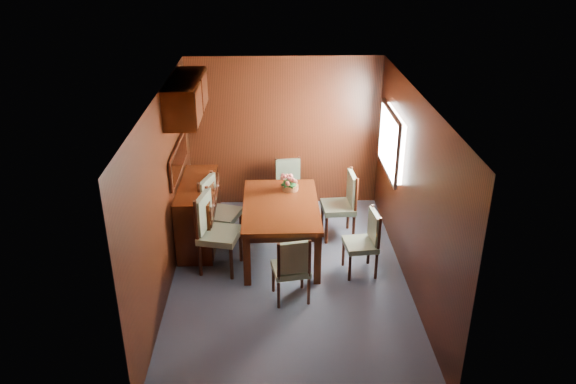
{
  "coord_description": "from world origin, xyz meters",
  "views": [
    {
      "loc": [
        -0.2,
        -6.12,
        4.08
      ],
      "look_at": [
        0.0,
        0.37,
        1.05
      ],
      "focal_mm": 35.0,
      "sensor_mm": 36.0,
      "label": 1
    }
  ],
  "objects_px": {
    "chair_right_near": "(366,239)",
    "flower_centerpiece": "(290,182)",
    "chair_left_near": "(213,228)",
    "sideboard": "(199,213)",
    "chair_head": "(292,266)",
    "dining_table": "(281,211)"
  },
  "relations": [
    {
      "from": "sideboard",
      "to": "chair_left_near",
      "type": "relative_size",
      "value": 1.3
    },
    {
      "from": "sideboard",
      "to": "chair_left_near",
      "type": "height_order",
      "value": "chair_left_near"
    },
    {
      "from": "chair_head",
      "to": "flower_centerpiece",
      "type": "xyz_separation_m",
      "value": [
        0.03,
        1.57,
        0.39
      ]
    },
    {
      "from": "sideboard",
      "to": "chair_left_near",
      "type": "distance_m",
      "value": 0.79
    },
    {
      "from": "dining_table",
      "to": "chair_head",
      "type": "xyz_separation_m",
      "value": [
        0.11,
        -1.12,
        -0.16
      ]
    },
    {
      "from": "flower_centerpiece",
      "to": "sideboard",
      "type": "bearing_deg",
      "value": -176.82
    },
    {
      "from": "chair_right_near",
      "to": "flower_centerpiece",
      "type": "distance_m",
      "value": 1.4
    },
    {
      "from": "dining_table",
      "to": "flower_centerpiece",
      "type": "distance_m",
      "value": 0.53
    },
    {
      "from": "chair_head",
      "to": "chair_left_near",
      "type": "bearing_deg",
      "value": 131.64
    },
    {
      "from": "chair_left_near",
      "to": "flower_centerpiece",
      "type": "xyz_separation_m",
      "value": [
        1.02,
        0.8,
        0.28
      ]
    },
    {
      "from": "dining_table",
      "to": "flower_centerpiece",
      "type": "bearing_deg",
      "value": 72.3
    },
    {
      "from": "dining_table",
      "to": "chair_left_near",
      "type": "relative_size",
      "value": 1.51
    },
    {
      "from": "dining_table",
      "to": "chair_head",
      "type": "distance_m",
      "value": 1.14
    },
    {
      "from": "sideboard",
      "to": "flower_centerpiece",
      "type": "distance_m",
      "value": 1.37
    },
    {
      "from": "sideboard",
      "to": "chair_right_near",
      "type": "xyz_separation_m",
      "value": [
        2.24,
        -0.88,
        0.04
      ]
    },
    {
      "from": "chair_left_near",
      "to": "chair_head",
      "type": "bearing_deg",
      "value": 64.94
    },
    {
      "from": "sideboard",
      "to": "chair_head",
      "type": "xyz_separation_m",
      "value": [
        1.27,
        -1.5,
        0.04
      ]
    },
    {
      "from": "chair_left_near",
      "to": "chair_head",
      "type": "xyz_separation_m",
      "value": [
        0.99,
        -0.78,
        -0.11
      ]
    },
    {
      "from": "sideboard",
      "to": "chair_right_near",
      "type": "bearing_deg",
      "value": -21.5
    },
    {
      "from": "chair_left_near",
      "to": "flower_centerpiece",
      "type": "height_order",
      "value": "chair_left_near"
    },
    {
      "from": "chair_right_near",
      "to": "flower_centerpiece",
      "type": "xyz_separation_m",
      "value": [
        -0.94,
        0.96,
        0.39
      ]
    },
    {
      "from": "sideboard",
      "to": "flower_centerpiece",
      "type": "relative_size",
      "value": 5.68
    }
  ]
}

